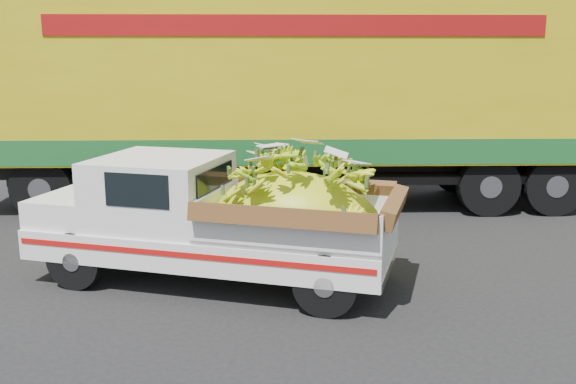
{
  "coord_description": "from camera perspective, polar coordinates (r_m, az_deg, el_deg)",
  "views": [
    {
      "loc": [
        3.11,
        -7.69,
        2.92
      ],
      "look_at": [
        2.41,
        0.51,
        1.12
      ],
      "focal_mm": 40.0,
      "sensor_mm": 36.0,
      "label": 1
    }
  ],
  "objects": [
    {
      "name": "ground",
      "position": [
        8.79,
        -16.31,
        -7.56
      ],
      "size": [
        100.0,
        100.0,
        0.0
      ],
      "primitive_type": "plane",
      "color": "black",
      "rests_on": "ground"
    },
    {
      "name": "curb",
      "position": [
        15.27,
        -6.96,
        1.53
      ],
      "size": [
        60.0,
        0.25,
        0.15
      ],
      "primitive_type": "cube",
      "color": "gray",
      "rests_on": "ground"
    },
    {
      "name": "sidewalk",
      "position": [
        17.3,
        -5.55,
        2.82
      ],
      "size": [
        60.0,
        4.0,
        0.14
      ],
      "primitive_type": "cube",
      "color": "gray",
      "rests_on": "ground"
    },
    {
      "name": "building_left",
      "position": [
        25.26,
        -21.6,
        10.56
      ],
      "size": [
        18.0,
        6.0,
        5.0
      ],
      "primitive_type": "cube",
      "color": "gray",
      "rests_on": "ground"
    },
    {
      "name": "pickup_truck",
      "position": [
        8.12,
        -4.41,
        -2.37
      ],
      "size": [
        4.8,
        2.49,
        1.6
      ],
      "rotation": [
        0.0,
        0.0,
        -0.19
      ],
      "color": "black",
      "rests_on": "ground"
    },
    {
      "name": "semi_trailer",
      "position": [
        12.29,
        0.62,
        8.64
      ],
      "size": [
        12.04,
        3.84,
        3.8
      ],
      "rotation": [
        0.0,
        0.0,
        0.11
      ],
      "color": "black",
      "rests_on": "ground"
    }
  ]
}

